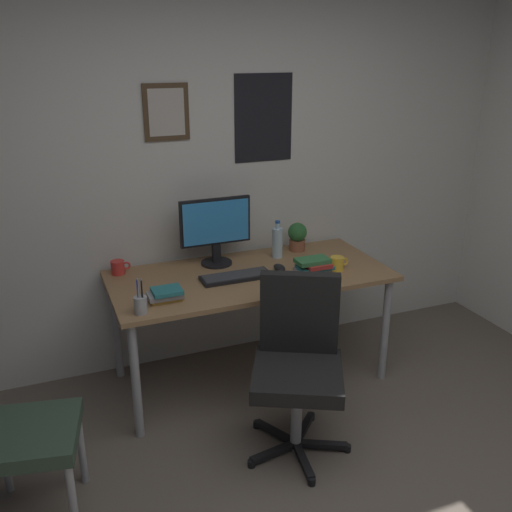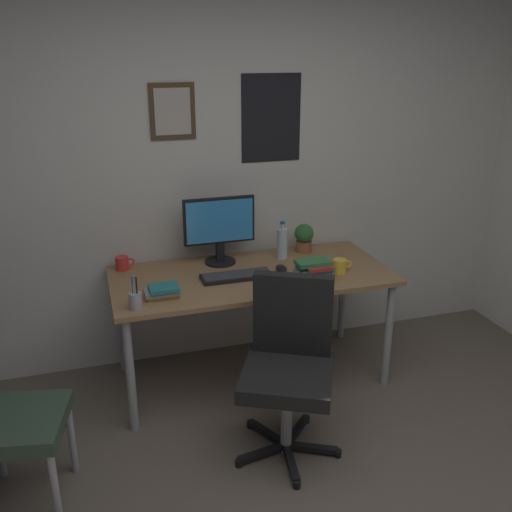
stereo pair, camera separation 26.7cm
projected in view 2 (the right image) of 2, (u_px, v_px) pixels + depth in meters
wall_back at (223, 169)px, 3.75m from camera, size 4.40×0.10×2.60m
desk at (251, 284)px, 3.55m from camera, size 1.72×0.79×0.74m
office_chair at (289, 358)px, 2.98m from camera, size 0.62×0.62×0.95m
side_chair at (0, 413)px, 2.58m from camera, size 0.50×0.49×0.88m
monitor at (219, 227)px, 3.62m from camera, size 0.46×0.20×0.43m
keyboard at (236, 276)px, 3.46m from camera, size 0.43×0.15×0.03m
computer_mouse at (281, 268)px, 3.56m from camera, size 0.06×0.11×0.04m
water_bottle at (282, 243)px, 3.75m from camera, size 0.07×0.07×0.25m
coffee_mug_near at (122, 263)px, 3.57m from camera, size 0.12×0.08×0.09m
coffee_mug_far at (340, 266)px, 3.53m from camera, size 0.12×0.08×0.09m
potted_plant at (304, 237)px, 3.87m from camera, size 0.13×0.13×0.19m
pen_cup at (135, 300)px, 3.03m from camera, size 0.07×0.07×0.20m
book_stack_left at (163, 291)px, 3.18m from camera, size 0.19×0.14×0.07m
book_stack_right at (314, 270)px, 3.39m from camera, size 0.22×0.16×0.14m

